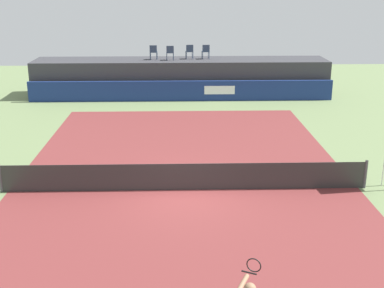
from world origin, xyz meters
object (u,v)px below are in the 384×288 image
(spectator_chair_far_left, at_px, (153,52))
(spectator_chair_right, at_px, (206,51))
(net_post_near, at_px, (0,178))
(spectator_chair_center, at_px, (190,51))
(net_post_far, at_px, (365,174))
(spectator_chair_left, at_px, (170,52))

(spectator_chair_far_left, bearing_deg, spectator_chair_right, 2.84)
(net_post_near, bearing_deg, spectator_chair_right, 63.28)
(spectator_chair_center, relative_size, net_post_far, 0.89)
(spectator_chair_center, xyz_separation_m, net_post_far, (5.66, -15.41, -2.19))
(spectator_chair_far_left, bearing_deg, net_post_near, -106.58)
(spectator_chair_right, height_order, net_post_near, spectator_chair_right)
(net_post_near, xyz_separation_m, net_post_far, (12.40, 0.00, 0.00))
(spectator_chair_left, bearing_deg, net_post_far, -65.35)
(spectator_chair_center, height_order, spectator_chair_right, same)
(spectator_chair_right, bearing_deg, spectator_chair_center, 178.18)
(net_post_far, bearing_deg, spectator_chair_right, 106.86)
(net_post_near, bearing_deg, spectator_chair_center, 66.37)
(net_post_far, bearing_deg, spectator_chair_far_left, 117.35)
(spectator_chair_left, xyz_separation_m, net_post_near, (-5.55, -14.93, -2.19))
(spectator_chair_far_left, xyz_separation_m, net_post_near, (-4.53, -15.22, -2.19))
(spectator_chair_right, xyz_separation_m, net_post_far, (4.66, -15.37, -2.19))
(spectator_chair_far_left, bearing_deg, spectator_chair_center, 4.93)
(spectator_chair_left, height_order, net_post_far, spectator_chair_left)
(spectator_chair_far_left, height_order, spectator_chair_left, same)
(spectator_chair_left, height_order, spectator_chair_right, same)
(spectator_chair_far_left, height_order, net_post_near, spectator_chair_far_left)
(spectator_chair_right, xyz_separation_m, net_post_near, (-7.74, -15.37, -2.19))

